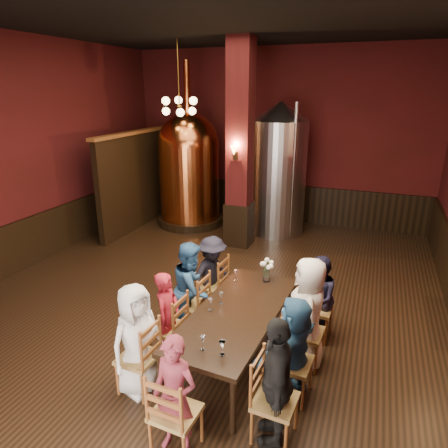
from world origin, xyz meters
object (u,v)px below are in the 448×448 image
at_px(dining_table, 237,315).
at_px(copper_kettle, 189,168).
at_px(person_2, 192,289).
at_px(person_0, 137,340).
at_px(steel_vessel, 279,170).
at_px(person_1, 168,317).
at_px(rose_vase, 267,267).

distance_m(dining_table, copper_kettle, 5.93).
bearing_deg(person_2, person_0, 164.44).
xyz_separation_m(person_2, steel_vessel, (0.09, 4.78, 0.89)).
bearing_deg(steel_vessel, person_1, -91.41).
xyz_separation_m(dining_table, person_0, (-0.91, -0.95, 0.01)).
relative_size(dining_table, copper_kettle, 0.59).
distance_m(dining_table, steel_vessel, 5.29).
height_order(person_0, copper_kettle, copper_kettle).
relative_size(person_0, steel_vessel, 0.44).
height_order(person_1, person_2, person_2).
relative_size(dining_table, rose_vase, 6.83).
xyz_separation_m(person_1, steel_vessel, (0.13, 5.44, 0.97)).
relative_size(person_2, rose_vase, 4.00).
height_order(copper_kettle, steel_vessel, copper_kettle).
bearing_deg(dining_table, steel_vessel, 101.60).
bearing_deg(dining_table, copper_kettle, 125.08).
relative_size(person_0, person_2, 0.97).
distance_m(person_2, rose_vase, 1.15).
relative_size(person_2, steel_vessel, 0.45).
bearing_deg(copper_kettle, person_1, -67.31).
relative_size(person_1, copper_kettle, 0.31).
bearing_deg(steel_vessel, dining_table, -81.90).
xyz_separation_m(person_0, person_1, (0.04, 0.67, -0.07)).
height_order(steel_vessel, rose_vase, steel_vessel).
distance_m(person_0, rose_vase, 2.18).
bearing_deg(person_0, steel_vessel, 19.59).
xyz_separation_m(dining_table, person_1, (-0.87, -0.28, -0.06)).
distance_m(person_1, copper_kettle, 5.79).
height_order(person_1, steel_vessel, steel_vessel).
height_order(person_1, copper_kettle, copper_kettle).
relative_size(copper_kettle, steel_vessel, 1.29).
bearing_deg(steel_vessel, person_0, -91.64).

